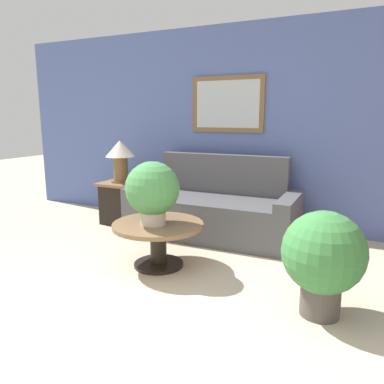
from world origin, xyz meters
The scene contains 8 objects.
ground_plane centered at (0.00, 0.00, 0.00)m, with size 20.00×20.00×0.00m, color #BCAD93.
wall_back centered at (-0.01, 3.20, 1.31)m, with size 7.61×0.09×2.60m.
couch_main centered at (-0.41, 2.61, 0.31)m, with size 2.04×0.91×0.97m.
coffee_table centered at (-0.52, 1.45, 0.32)m, with size 0.88×0.88×0.44m.
side_table centered at (-1.76, 2.58, 0.29)m, with size 0.53×0.53×0.57m.
table_lamp centered at (-1.76, 2.58, 0.94)m, with size 0.39×0.39×0.56m.
potted_plant_on_table centered at (-0.54, 1.40, 0.77)m, with size 0.51×0.51×0.60m.
potted_plant_floor centered at (1.03, 1.15, 0.46)m, with size 0.60×0.60×0.79m.
Camera 1 is at (1.26, -1.56, 1.45)m, focal length 35.00 mm.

